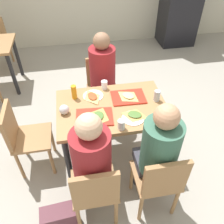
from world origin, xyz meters
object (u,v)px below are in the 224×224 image
object	(u,v)px
paper_plate_near_edge	(133,118)
plastic_cup_b	(121,125)
chair_near_left	(95,190)
soda_can	(157,96)
pizza_slice_d	(135,115)
paper_plate_center	(93,96)
tray_red_far	(128,97)
pizza_slice_b	(128,96)
chair_far_side	(102,85)
person_in_brown_jacket	(158,150)
pizza_slice_a	(97,116)
person_far_side	(103,74)
tray_red_near	(94,117)
plastic_cup_a	(104,85)
chair_left_end	(23,135)
chair_near_right	(159,180)
person_in_red	(91,159)
handbag	(60,219)
foil_bundle	(64,110)
pizza_slice_c	(92,96)
condiment_bottle	(74,92)
main_table	(112,114)

from	to	relation	value
paper_plate_near_edge	plastic_cup_b	bearing A→B (deg)	-140.98
chair_near_left	soda_can	world-z (taller)	soda_can
pizza_slice_d	paper_plate_center	bearing A→B (deg)	132.74
paper_plate_center	tray_red_far	bearing A→B (deg)	-14.56
tray_red_far	paper_plate_near_edge	bearing A→B (deg)	-94.98
paper_plate_near_edge	pizza_slice_b	xyz separation A→B (m)	(0.03, 0.33, 0.02)
chair_far_side	paper_plate_near_edge	size ratio (longest dim) A/B	3.90
paper_plate_center	pizza_slice_d	distance (m)	0.54
pizza_slice_b	soda_can	bearing A→B (deg)	-18.80
tray_red_far	paper_plate_near_edge	distance (m)	0.33
person_in_brown_jacket	pizza_slice_a	size ratio (longest dim) A/B	4.70
person_far_side	tray_red_near	size ratio (longest dim) A/B	3.52
person_in_brown_jacket	soda_can	distance (m)	0.68
chair_near_left	tray_red_far	world-z (taller)	chair_near_left
pizza_slice_d	plastic_cup_a	bearing A→B (deg)	113.54
chair_left_end	person_far_side	size ratio (longest dim) A/B	0.68
chair_near_right	person_in_red	xyz separation A→B (m)	(-0.57, 0.14, 0.25)
chair_left_end	soda_can	distance (m)	1.47
person_far_side	plastic_cup_b	world-z (taller)	person_far_side
chair_near_left	handbag	xyz separation A→B (m)	(-0.35, -0.02, -0.36)
chair_left_end	paper_plate_near_edge	bearing A→B (deg)	-10.67
tray_red_far	plastic_cup_b	distance (m)	0.48
paper_plate_center	plastic_cup_b	world-z (taller)	plastic_cup_b
chair_near_left	foil_bundle	size ratio (longest dim) A/B	8.57
pizza_slice_c	soda_can	size ratio (longest dim) A/B	1.92
pizza_slice_a	handbag	distance (m)	1.01
person_in_red	plastic_cup_a	xyz separation A→B (m)	(0.26, 0.96, 0.05)
person_far_side	soda_can	xyz separation A→B (m)	(0.49, -0.61, 0.06)
person_in_brown_jacket	tray_red_far	world-z (taller)	person_in_brown_jacket
paper_plate_near_edge	plastic_cup_b	world-z (taller)	plastic_cup_b
pizza_slice_d	pizza_slice_a	bearing A→B (deg)	174.94
person_in_red	plastic_cup_b	world-z (taller)	person_in_red
chair_near_right	plastic_cup_b	world-z (taller)	chair_near_right
chair_near_left	person_in_brown_jacket	distance (m)	0.64
plastic_cup_a	soda_can	distance (m)	0.60
pizza_slice_a	plastic_cup_a	xyz separation A→B (m)	(0.14, 0.48, 0.03)
tray_red_far	chair_far_side	bearing A→B (deg)	107.00
condiment_bottle	main_table	bearing A→B (deg)	-29.75
person_in_brown_jacket	person_far_side	bearing A→B (deg)	102.78
paper_plate_near_edge	pizza_slice_a	xyz separation A→B (m)	(-0.34, 0.06, 0.02)
paper_plate_near_edge	chair_near_right	bearing A→B (deg)	-78.42
condiment_bottle	pizza_slice_a	bearing A→B (deg)	-61.31
pizza_slice_b	pizza_slice_d	xyz separation A→B (m)	(-0.00, -0.30, -0.01)
chair_near_right	foil_bundle	xyz separation A→B (m)	(-0.77, 0.75, 0.30)
chair_left_end	pizza_slice_a	bearing A→B (deg)	-10.92
pizza_slice_a	plastic_cup_a	distance (m)	0.50
handbag	tray_red_far	bearing A→B (deg)	47.18
pizza_slice_b	chair_far_side	bearing A→B (deg)	106.94
handbag	person_far_side	bearing A→B (deg)	65.81
chair_near_right	person_far_side	bearing A→B (deg)	101.54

